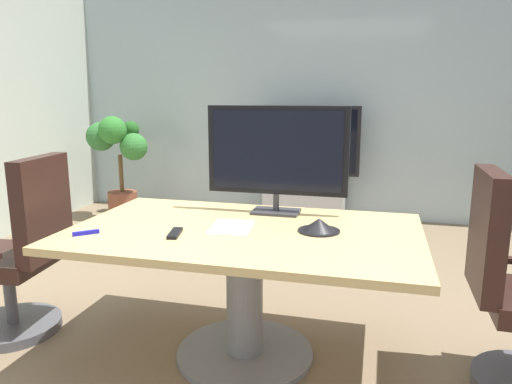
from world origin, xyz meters
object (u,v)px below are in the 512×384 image
(office_chair_left, at_px, (21,262))
(tv_monitor, at_px, (277,153))
(conference_table, at_px, (244,264))
(conference_phone, at_px, (319,226))
(potted_plant, at_px, (118,154))
(wall_display_unit, at_px, (304,184))
(remote_control, at_px, (175,233))

(office_chair_left, distance_m, tv_monitor, 1.66)
(conference_table, xyz_separation_m, conference_phone, (0.39, 0.05, 0.23))
(tv_monitor, height_order, conference_phone, tv_monitor)
(conference_table, relative_size, potted_plant, 1.54)
(office_chair_left, bearing_deg, tv_monitor, 101.99)
(tv_monitor, height_order, potted_plant, tv_monitor)
(tv_monitor, height_order, wall_display_unit, tv_monitor)
(wall_display_unit, xyz_separation_m, conference_phone, (0.51, -2.86, 0.33))
(tv_monitor, bearing_deg, remote_control, -124.63)
(conference_table, distance_m, remote_control, 0.42)
(conference_table, distance_m, tv_monitor, 0.68)
(tv_monitor, xyz_separation_m, potted_plant, (-2.35, 2.18, -0.34))
(conference_table, height_order, remote_control, remote_control)
(potted_plant, distance_m, conference_phone, 3.65)
(conference_table, distance_m, wall_display_unit, 2.92)
(potted_plant, bearing_deg, conference_table, -48.75)
(office_chair_left, height_order, potted_plant, potted_plant)
(potted_plant, height_order, remote_control, potted_plant)
(potted_plant, xyz_separation_m, remote_control, (1.94, -2.77, -0.01))
(conference_table, height_order, potted_plant, potted_plant)
(conference_table, relative_size, remote_control, 10.82)
(office_chair_left, distance_m, conference_phone, 1.79)
(conference_table, xyz_separation_m, potted_plant, (-2.26, 2.57, 0.21))
(potted_plant, height_order, conference_phone, potted_plant)
(office_chair_left, height_order, tv_monitor, tv_monitor)
(tv_monitor, relative_size, remote_control, 4.94)
(potted_plant, distance_m, remote_control, 3.38)
(tv_monitor, bearing_deg, conference_phone, -48.41)
(wall_display_unit, bearing_deg, potted_plant, -170.88)
(wall_display_unit, relative_size, remote_control, 7.71)
(wall_display_unit, height_order, potted_plant, wall_display_unit)
(wall_display_unit, distance_m, potted_plant, 2.18)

